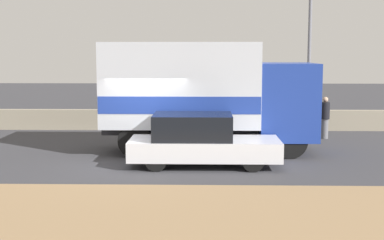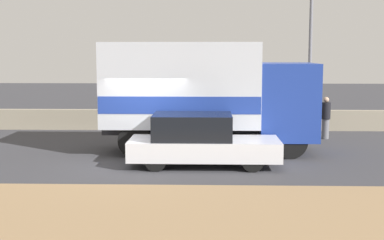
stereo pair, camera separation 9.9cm
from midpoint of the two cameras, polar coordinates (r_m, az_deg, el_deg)
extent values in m
plane|color=#38383D|center=(16.11, -5.24, -4.58)|extent=(80.00, 80.00, 0.00)
cube|color=#937551|center=(10.88, -8.59, -10.40)|extent=(60.00, 5.35, 0.04)
cube|color=gray|center=(22.73, -3.29, 0.02)|extent=(60.00, 0.35, 0.86)
cylinder|color=slate|center=(22.19, 12.25, 6.38)|extent=(0.14, 0.14, 6.02)
cube|color=navy|center=(17.75, 9.81, 2.04)|extent=(1.84, 2.41, 2.45)
cube|color=black|center=(17.86, 12.70, 3.58)|extent=(0.06, 2.05, 1.08)
cube|color=#2D2D33|center=(17.68, -1.34, -0.94)|extent=(5.04, 1.37, 0.25)
cube|color=silver|center=(17.53, -1.36, 3.84)|extent=(5.04, 2.49, 2.70)
cube|color=navy|center=(17.58, -1.35, 1.98)|extent=(5.01, 2.51, 0.54)
cylinder|color=black|center=(18.90, 9.28, -1.21)|extent=(1.08, 0.28, 1.08)
cylinder|color=black|center=(16.88, 10.23, -2.25)|extent=(1.08, 0.28, 1.08)
cylinder|color=black|center=(18.85, -5.40, -1.17)|extent=(1.08, 0.28, 1.08)
cylinder|color=black|center=(16.82, -6.23, -2.21)|extent=(1.08, 0.28, 1.08)
cylinder|color=black|center=(18.76, -2.34, -1.18)|extent=(1.08, 0.28, 1.08)
cylinder|color=black|center=(16.72, -2.80, -2.23)|extent=(1.08, 0.28, 1.08)
cube|color=silver|center=(15.54, 1.16, -3.06)|extent=(4.35, 1.73, 0.56)
cube|color=black|center=(15.45, -0.12, -0.70)|extent=(2.26, 1.59, 0.73)
cylinder|color=black|center=(16.37, 5.90, -3.30)|extent=(0.61, 0.20, 0.61)
cylinder|color=black|center=(14.91, 6.35, -4.36)|extent=(0.61, 0.20, 0.61)
cylinder|color=black|center=(16.38, -3.55, -3.27)|extent=(0.61, 0.20, 0.61)
cylinder|color=black|center=(14.92, -4.05, -4.32)|extent=(0.61, 0.20, 0.61)
cylinder|color=slate|center=(21.04, 13.83, -0.90)|extent=(0.27, 0.27, 0.76)
cylinder|color=black|center=(20.96, 13.89, 0.98)|extent=(0.35, 0.35, 0.63)
sphere|color=tan|center=(20.91, 13.92, 2.12)|extent=(0.21, 0.21, 0.21)
camera|label=1|loc=(0.05, -90.17, -0.02)|focal=50.00mm
camera|label=2|loc=(0.05, 89.83, 0.02)|focal=50.00mm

